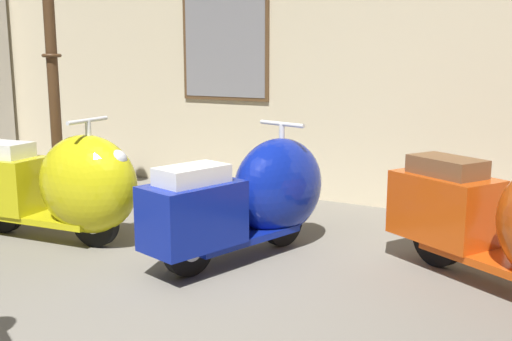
# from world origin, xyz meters

# --- Properties ---
(ground_plane) EXTENTS (60.00, 60.00, 0.00)m
(ground_plane) POSITION_xyz_m (0.00, 0.00, 0.00)
(ground_plane) COLOR slate
(showroom_back_wall) EXTENTS (18.00, 0.63, 3.99)m
(showroom_back_wall) POSITION_xyz_m (-0.19, 3.74, 1.99)
(showroom_back_wall) COLOR beige
(showroom_back_wall) RESTS_ON ground
(scooter_0) EXTENTS (1.80, 0.68, 1.07)m
(scooter_0) POSITION_xyz_m (-1.53, 1.17, 0.49)
(scooter_0) COLOR black
(scooter_0) RESTS_ON ground
(scooter_1) EXTENTS (0.92, 1.78, 1.05)m
(scooter_1) POSITION_xyz_m (0.07, 1.68, 0.48)
(scooter_1) COLOR black
(scooter_1) RESTS_ON ground
(lamppost) EXTENTS (0.31, 0.31, 3.01)m
(lamppost) POSITION_xyz_m (-2.34, 1.87, 1.77)
(lamppost) COLOR #472D19
(lamppost) RESTS_ON ground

